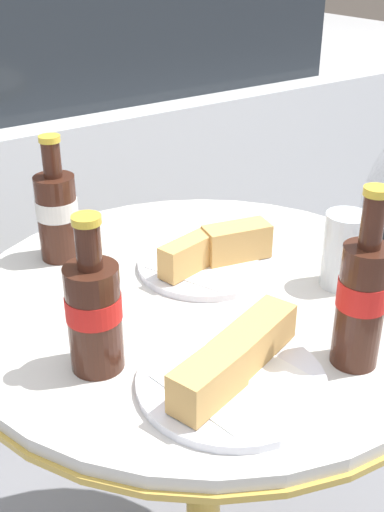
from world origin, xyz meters
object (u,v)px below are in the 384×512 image
at_px(cola_bottle_left, 362,298).
at_px(parked_car, 23,124).
at_px(cola_bottle_center, 94,311).
at_px(drinking_glass, 344,253).
at_px(bistro_table, 205,362).
at_px(cola_bottle_right, 57,212).
at_px(lunch_plate_far, 211,257).
at_px(lunch_plate_near, 233,370).

height_order(cola_bottle_left, parked_car, parked_car).
relative_size(cola_bottle_left, cola_bottle_center, 1.15).
bearing_deg(drinking_glass, bistro_table, 152.68).
xyz_separation_m(cola_bottle_right, parked_car, (0.47, 1.44, -0.26)).
bearing_deg(drinking_glass, cola_bottle_right, 133.81).
distance_m(cola_bottle_right, drinking_glass, 0.49).
xyz_separation_m(lunch_plate_far, parked_car, (0.27, 1.63, -0.20)).
height_order(bistro_table, parked_car, parked_car).
bearing_deg(parked_car, lunch_plate_far, -99.56).
relative_size(cola_bottle_center, lunch_plate_far, 0.95).
xyz_separation_m(cola_bottle_center, drinking_glass, (0.43, -0.03, -0.03)).
bearing_deg(lunch_plate_far, bistro_table, -131.17).
distance_m(cola_bottle_center, drinking_glass, 0.43).
bearing_deg(lunch_plate_near, cola_bottle_left, -18.24).
bearing_deg(cola_bottle_right, cola_bottle_left, -68.60).
bearing_deg(cola_bottle_left, parked_car, 82.17).
bearing_deg(cola_bottle_center, lunch_plate_far, 25.34).
bearing_deg(cola_bottle_center, cola_bottle_right, 74.14).
bearing_deg(cola_bottle_right, parked_car, 72.08).
height_order(cola_bottle_right, lunch_plate_far, cola_bottle_right).
height_order(cola_bottle_right, drinking_glass, cola_bottle_right).
distance_m(bistro_table, cola_bottle_right, 0.36).
height_order(drinking_glass, lunch_plate_far, drinking_glass).
distance_m(cola_bottle_right, cola_bottle_center, 0.33).
xyz_separation_m(cola_bottle_left, cola_bottle_center, (-0.29, 0.19, -0.01)).
bearing_deg(cola_bottle_left, drinking_glass, 48.63).
xyz_separation_m(cola_bottle_left, drinking_glass, (0.14, 0.16, -0.04)).
bearing_deg(bistro_table, drinking_glass, -27.32).
distance_m(lunch_plate_near, parked_car, 1.95).
relative_size(bistro_table, parked_car, 0.19).
xyz_separation_m(cola_bottle_right, lunch_plate_far, (0.19, -0.19, -0.06)).
xyz_separation_m(cola_bottle_center, lunch_plate_far, (0.28, 0.13, -0.06)).
bearing_deg(lunch_plate_near, bistro_table, 63.08).
bearing_deg(parked_car, cola_bottle_center, -107.55).
relative_size(cola_bottle_center, parked_car, 0.05).
relative_size(cola_bottle_right, lunch_plate_near, 0.88).
height_order(bistro_table, cola_bottle_right, cola_bottle_right).
distance_m(cola_bottle_left, drinking_glass, 0.21).
height_order(cola_bottle_left, cola_bottle_center, cola_bottle_left).
distance_m(cola_bottle_left, cola_bottle_center, 0.34).
relative_size(bistro_table, cola_bottle_right, 3.58).
relative_size(lunch_plate_far, parked_car, 0.06).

